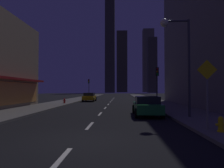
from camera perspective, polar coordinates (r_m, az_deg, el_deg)
ground_plane at (r=39.44m, az=0.16°, el=-4.58°), size 78.00×136.00×0.10m
sidewalk_right at (r=39.76m, az=10.32°, el=-4.35°), size 4.00×76.00×0.15m
sidewalk_left at (r=40.35m, az=-9.85°, el=-4.31°), size 4.00×76.00×0.15m
lane_marking_center at (r=26.28m, az=-1.06°, el=-5.90°), size 0.16×43.80×0.01m
skyscraper_distant_tall at (r=136.74m, az=-0.59°, el=11.87°), size 6.39×7.19×68.04m
skyscraper_distant_mid at (r=158.17m, az=2.90°, el=6.41°), size 8.35×6.88×48.51m
skyscraper_distant_short at (r=129.86m, az=11.53°, el=5.32°), size 5.80×5.56×35.47m
skyscraper_distant_slender at (r=162.34m, az=10.44°, el=6.60°), size 8.72×7.54×50.56m
car_parked_near at (r=15.00m, az=10.04°, el=-6.21°), size 1.98×4.24×1.45m
car_parked_far at (r=33.32m, az=-6.52°, el=-3.73°), size 1.98×4.24×1.45m
fire_hydrant_yellow_near at (r=9.69m, az=28.94°, el=-10.23°), size 0.42×0.30×0.65m
fire_hydrant_far_left at (r=27.23m, az=-13.60°, el=-4.76°), size 0.42×0.30×0.65m
traffic_light_near_right at (r=21.43m, az=12.89°, el=1.72°), size 0.32×0.48×4.20m
traffic_light_far_left at (r=44.34m, az=-6.72°, el=-0.06°), size 0.32×0.48×4.20m
street_lamp_right at (r=14.15m, az=18.08°, el=11.20°), size 1.96×0.56×6.58m
pedestrian_crossing_sign at (r=9.99m, az=25.78°, el=-1.02°), size 0.91×0.08×3.15m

